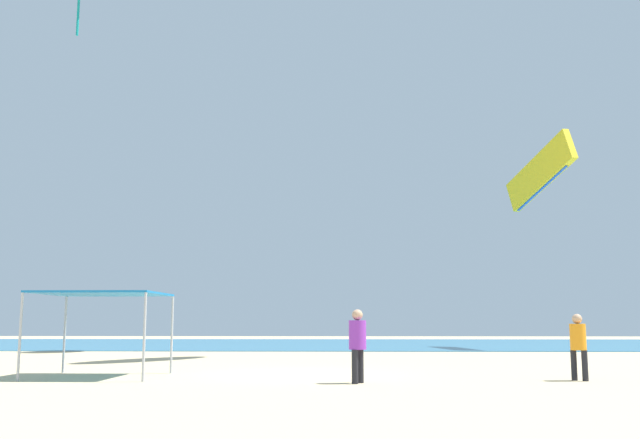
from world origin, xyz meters
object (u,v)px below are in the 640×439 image
object	(u,v)px
person_near_tent	(578,341)
person_leftmost	(358,340)
kite_parafoil_yellow	(540,173)
canopy_tent	(103,296)

from	to	relation	value
person_near_tent	person_leftmost	distance (m)	5.98
person_near_tent	kite_parafoil_yellow	xyz separation A→B (m)	(5.56, 22.60, 9.31)
person_near_tent	kite_parafoil_yellow	world-z (taller)	kite_parafoil_yellow
kite_parafoil_yellow	person_leftmost	bearing A→B (deg)	134.52
person_near_tent	person_leftmost	size ratio (longest dim) A/B	0.94
person_leftmost	kite_parafoil_yellow	distance (m)	27.81
canopy_tent	kite_parafoil_yellow	xyz separation A→B (m)	(18.69, 21.75, 8.07)
person_leftmost	person_near_tent	bearing A→B (deg)	125.68
person_leftmost	kite_parafoil_yellow	xyz separation A→B (m)	(11.45, 23.60, 9.24)
person_near_tent	kite_parafoil_yellow	size ratio (longest dim) A/B	0.28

